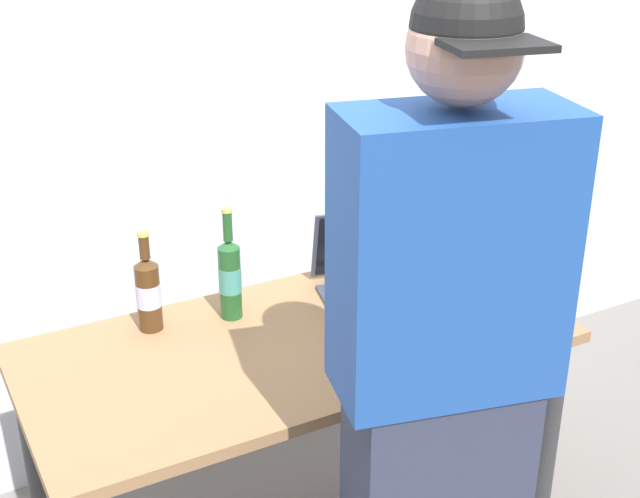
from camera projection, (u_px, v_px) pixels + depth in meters
name	position (u px, v px, depth m)	size (l,w,h in m)	color
desk	(297.00, 380.00, 2.38)	(1.46, 0.70, 0.72)	olive
laptop	(371.00, 273.00, 2.56)	(0.37, 0.35, 0.24)	#383D4C
beer_bottle_brown	(230.00, 276.00, 2.39)	(0.06, 0.06, 0.33)	#1E5123
beer_bottle_amber	(148.00, 292.00, 2.33)	(0.07, 0.07, 0.29)	#472B14
person_figure	(441.00, 394.00, 1.79)	(0.48, 0.35, 1.73)	#2D3347
coffee_mug	(472.00, 284.00, 2.51)	(0.11, 0.08, 0.10)	#19598C
back_wall	(190.00, 72.00, 2.66)	(6.00, 0.10, 2.60)	silver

